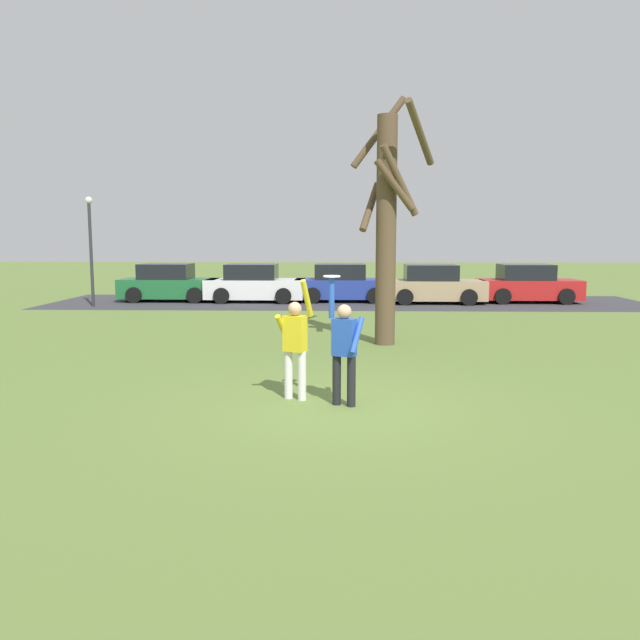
{
  "coord_description": "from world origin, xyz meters",
  "views": [
    {
      "loc": [
        0.03,
        -10.08,
        2.72
      ],
      "look_at": [
        -0.33,
        0.75,
        1.32
      ],
      "focal_mm": 36.17,
      "sensor_mm": 36.0,
      "label": 1
    }
  ],
  "objects_px": {
    "person_catcher": "(344,346)",
    "frisbee_disc": "(332,276)",
    "parked_car_blue": "(343,284)",
    "parked_car_white": "(254,285)",
    "person_defender": "(295,342)",
    "parked_car_tan": "(433,286)",
    "bare_tree_tall": "(387,221)",
    "lamppost_by_lot": "(91,240)",
    "parked_car_red": "(528,285)",
    "parked_car_green": "(169,284)"
  },
  "relations": [
    {
      "from": "parked_car_tan",
      "to": "parked_car_red",
      "type": "relative_size",
      "value": 1.0
    },
    {
      "from": "parked_car_blue",
      "to": "lamppost_by_lot",
      "type": "xyz_separation_m",
      "value": [
        -9.81,
        -2.37,
        1.86
      ]
    },
    {
      "from": "frisbee_disc",
      "to": "parked_car_blue",
      "type": "bearing_deg",
      "value": 89.29
    },
    {
      "from": "parked_car_green",
      "to": "frisbee_disc",
      "type": "bearing_deg",
      "value": -66.43
    },
    {
      "from": "person_defender",
      "to": "parked_car_red",
      "type": "xyz_separation_m",
      "value": [
        8.54,
        16.51,
        -0.25
      ]
    },
    {
      "from": "person_defender",
      "to": "parked_car_white",
      "type": "relative_size",
      "value": 0.5
    },
    {
      "from": "person_catcher",
      "to": "parked_car_white",
      "type": "relative_size",
      "value": 0.51
    },
    {
      "from": "person_defender",
      "to": "frisbee_disc",
      "type": "height_order",
      "value": "frisbee_disc"
    },
    {
      "from": "parked_car_blue",
      "to": "parked_car_red",
      "type": "bearing_deg",
      "value": -0.53
    },
    {
      "from": "parked_car_white",
      "to": "parked_car_red",
      "type": "bearing_deg",
      "value": 1.13
    },
    {
      "from": "frisbee_disc",
      "to": "parked_car_green",
      "type": "height_order",
      "value": "frisbee_disc"
    },
    {
      "from": "parked_car_red",
      "to": "lamppost_by_lot",
      "type": "relative_size",
      "value": 0.97
    },
    {
      "from": "parked_car_tan",
      "to": "parked_car_red",
      "type": "distance_m",
      "value": 4.02
    },
    {
      "from": "frisbee_disc",
      "to": "parked_car_green",
      "type": "relative_size",
      "value": 0.07
    },
    {
      "from": "person_catcher",
      "to": "parked_car_tan",
      "type": "xyz_separation_m",
      "value": [
        3.73,
        16.44,
        -0.25
      ]
    },
    {
      "from": "person_catcher",
      "to": "parked_car_blue",
      "type": "xyz_separation_m",
      "value": [
        0.01,
        17.02,
        -0.25
      ]
    },
    {
      "from": "frisbee_disc",
      "to": "parked_car_white",
      "type": "bearing_deg",
      "value": 101.92
    },
    {
      "from": "parked_car_white",
      "to": "parked_car_tan",
      "type": "bearing_deg",
      "value": -2.0
    },
    {
      "from": "parked_car_tan",
      "to": "bare_tree_tall",
      "type": "xyz_separation_m",
      "value": [
        -2.64,
        -10.37,
        2.39
      ]
    },
    {
      "from": "person_catcher",
      "to": "frisbee_disc",
      "type": "xyz_separation_m",
      "value": [
        -0.2,
        0.09,
        1.11
      ]
    },
    {
      "from": "person_defender",
      "to": "parked_car_blue",
      "type": "height_order",
      "value": "person_defender"
    },
    {
      "from": "frisbee_disc",
      "to": "parked_car_tan",
      "type": "distance_m",
      "value": 16.86
    },
    {
      "from": "parked_car_green",
      "to": "lamppost_by_lot",
      "type": "relative_size",
      "value": 0.97
    },
    {
      "from": "bare_tree_tall",
      "to": "person_defender",
      "type": "bearing_deg",
      "value": -108.49
    },
    {
      "from": "bare_tree_tall",
      "to": "parked_car_white",
      "type": "bearing_deg",
      "value": 114.22
    },
    {
      "from": "parked_car_tan",
      "to": "parked_car_green",
      "type": "bearing_deg",
      "value": 177.8
    },
    {
      "from": "parked_car_blue",
      "to": "frisbee_disc",
      "type": "bearing_deg",
      "value": -90.26
    },
    {
      "from": "person_catcher",
      "to": "parked_car_white",
      "type": "xyz_separation_m",
      "value": [
        -3.72,
        16.75,
        -0.25
      ]
    },
    {
      "from": "parked_car_white",
      "to": "frisbee_disc",
      "type": "bearing_deg",
      "value": -77.63
    },
    {
      "from": "frisbee_disc",
      "to": "parked_car_white",
      "type": "distance_m",
      "value": 17.08
    },
    {
      "from": "parked_car_white",
      "to": "parked_car_blue",
      "type": "relative_size",
      "value": 1.0
    },
    {
      "from": "bare_tree_tall",
      "to": "lamppost_by_lot",
      "type": "distance_m",
      "value": 13.87
    },
    {
      "from": "lamppost_by_lot",
      "to": "parked_car_red",
      "type": "bearing_deg",
      "value": 7.3
    },
    {
      "from": "person_defender",
      "to": "parked_car_tan",
      "type": "xyz_separation_m",
      "value": [
        4.55,
        16.06,
        -0.25
      ]
    },
    {
      "from": "person_defender",
      "to": "parked_car_tan",
      "type": "height_order",
      "value": "person_defender"
    },
    {
      "from": "parked_car_white",
      "to": "lamppost_by_lot",
      "type": "relative_size",
      "value": 0.97
    },
    {
      "from": "frisbee_disc",
      "to": "parked_car_blue",
      "type": "distance_m",
      "value": 16.98
    },
    {
      "from": "frisbee_disc",
      "to": "parked_car_tan",
      "type": "relative_size",
      "value": 0.07
    },
    {
      "from": "lamppost_by_lot",
      "to": "parked_car_blue",
      "type": "bearing_deg",
      "value": 13.61
    },
    {
      "from": "parked_car_tan",
      "to": "parked_car_red",
      "type": "bearing_deg",
      "value": 6.93
    },
    {
      "from": "person_defender",
      "to": "frisbee_disc",
      "type": "relative_size",
      "value": 7.35
    },
    {
      "from": "parked_car_blue",
      "to": "parked_car_red",
      "type": "distance_m",
      "value": 7.71
    },
    {
      "from": "person_defender",
      "to": "parked_car_white",
      "type": "xyz_separation_m",
      "value": [
        -2.9,
        16.37,
        -0.25
      ]
    },
    {
      "from": "person_catcher",
      "to": "parked_car_green",
      "type": "bearing_deg",
      "value": -41.51
    },
    {
      "from": "parked_car_green",
      "to": "bare_tree_tall",
      "type": "bearing_deg",
      "value": -51.6
    },
    {
      "from": "parked_car_red",
      "to": "lamppost_by_lot",
      "type": "distance_m",
      "value": 17.76
    },
    {
      "from": "person_defender",
      "to": "lamppost_by_lot",
      "type": "relative_size",
      "value": 0.48
    },
    {
      "from": "parked_car_red",
      "to": "frisbee_disc",
      "type": "bearing_deg",
      "value": -114.8
    },
    {
      "from": "parked_car_green",
      "to": "parked_car_blue",
      "type": "xyz_separation_m",
      "value": [
        7.41,
        0.07,
        0.0
      ]
    },
    {
      "from": "person_catcher",
      "to": "lamppost_by_lot",
      "type": "relative_size",
      "value": 0.49
    }
  ]
}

